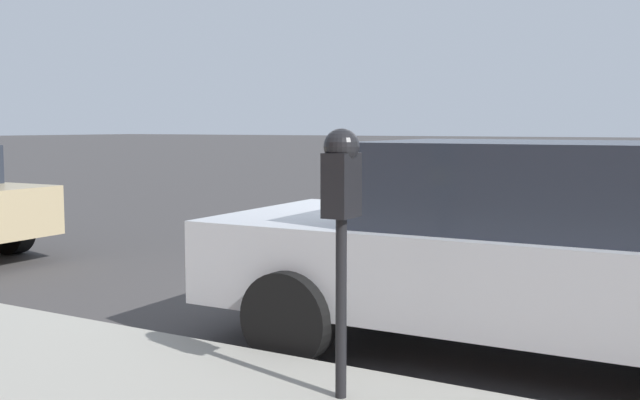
# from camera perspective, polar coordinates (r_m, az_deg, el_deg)

# --- Properties ---
(ground_plane) EXTENTS (220.00, 220.00, 0.00)m
(ground_plane) POSITION_cam_1_polar(r_m,az_deg,el_deg) (6.81, 7.66, -7.95)
(ground_plane) COLOR #3D3A3A
(parking_meter) EXTENTS (0.21, 0.19, 1.45)m
(parking_meter) POSITION_cam_1_polar(r_m,az_deg,el_deg) (3.93, 1.65, 0.46)
(parking_meter) COLOR black
(parking_meter) RESTS_ON sidewalk
(car_silver) EXTENTS (2.17, 4.60, 1.49)m
(car_silver) POSITION_cam_1_polar(r_m,az_deg,el_deg) (5.30, 16.76, -3.39)
(car_silver) COLOR #B7BABF
(car_silver) RESTS_ON ground_plane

